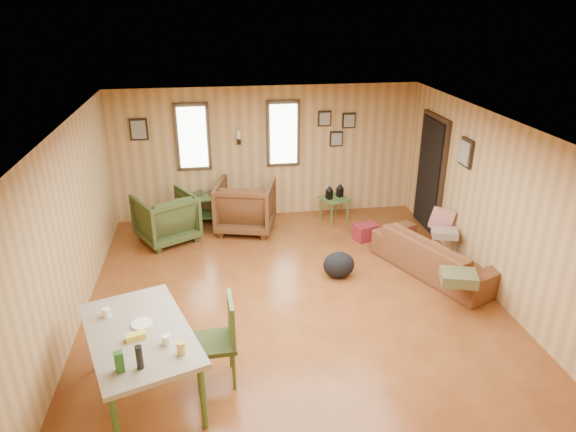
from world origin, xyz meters
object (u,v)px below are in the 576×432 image
object	(u,v)px
sofa	(437,249)
recliner_green	(166,215)
recliner_brown	(245,203)
side_table	(334,196)
end_table	(207,204)
dining_table	(140,339)

from	to	relation	value
sofa	recliner_green	size ratio (longest dim) A/B	2.22
sofa	recliner_green	xyz separation A→B (m)	(-4.03, 1.73, 0.06)
recliner_brown	side_table	world-z (taller)	recliner_brown
side_table	recliner_brown	bearing A→B (deg)	-175.89
recliner_green	end_table	xyz separation A→B (m)	(0.68, 0.63, -0.09)
recliner_brown	end_table	bearing A→B (deg)	-15.78
recliner_brown	end_table	world-z (taller)	recliner_brown
side_table	dining_table	xyz separation A→B (m)	(-2.94, -4.12, 0.24)
recliner_brown	recliner_green	bearing A→B (deg)	24.61
sofa	side_table	xyz separation A→B (m)	(-1.06, 2.08, 0.09)
recliner_green	side_table	world-z (taller)	recliner_green
side_table	recliner_green	bearing A→B (deg)	-173.24
side_table	dining_table	world-z (taller)	dining_table
recliner_green	dining_table	xyz separation A→B (m)	(0.03, -3.77, 0.27)
sofa	recliner_brown	xyz separation A→B (m)	(-2.68, 1.97, 0.10)
sofa	recliner_brown	distance (m)	3.33
recliner_green	end_table	world-z (taller)	recliner_green
recliner_green	dining_table	bearing A→B (deg)	61.32
recliner_brown	side_table	bearing A→B (deg)	-161.18
recliner_brown	dining_table	size ratio (longest dim) A/B	0.55
dining_table	end_table	bearing A→B (deg)	62.55
sofa	end_table	distance (m)	4.10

